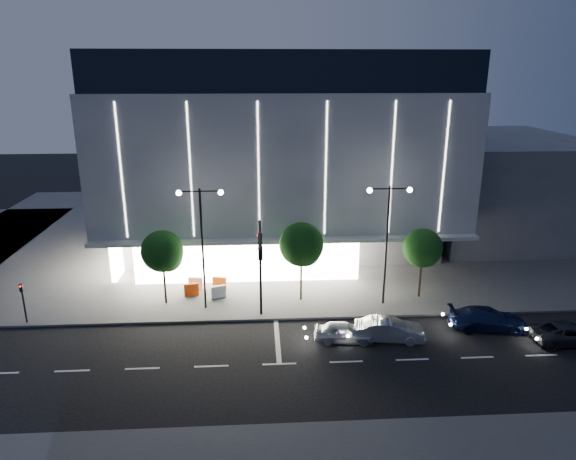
% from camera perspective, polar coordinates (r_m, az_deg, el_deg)
% --- Properties ---
extents(ground, '(160.00, 160.00, 0.00)m').
position_cam_1_polar(ground, '(32.63, -4.70, -13.33)').
color(ground, black).
rests_on(ground, ground).
extents(sidewalk_museum, '(70.00, 40.00, 0.15)m').
position_cam_1_polar(sidewalk_museum, '(54.76, 0.98, -0.17)').
color(sidewalk_museum, '#474747').
rests_on(sidewalk_museum, ground).
extents(museum, '(30.00, 25.80, 18.00)m').
position_cam_1_polar(museum, '(50.92, -1.11, 9.11)').
color(museum, '#4C4C51').
rests_on(museum, ground).
extents(annex_building, '(16.00, 20.00, 10.00)m').
position_cam_1_polar(annex_building, '(58.93, 21.90, 4.78)').
color(annex_building, '#4C4C51').
rests_on(annex_building, ground).
extents(traffic_mast, '(0.33, 5.89, 7.07)m').
position_cam_1_polar(traffic_mast, '(33.46, -3.10, -2.93)').
color(traffic_mast, black).
rests_on(traffic_mast, ground).
extents(street_lamp_west, '(3.16, 0.36, 9.00)m').
position_cam_1_polar(street_lamp_west, '(35.89, -9.56, -0.16)').
color(street_lamp_west, black).
rests_on(street_lamp_west, ground).
extents(street_lamp_east, '(3.16, 0.36, 9.00)m').
position_cam_1_polar(street_lamp_east, '(36.81, 10.99, 0.21)').
color(street_lamp_east, black).
rests_on(street_lamp_east, ground).
extents(ped_signal_far, '(0.22, 0.24, 3.00)m').
position_cam_1_polar(ped_signal_far, '(39.11, -27.36, -6.82)').
color(ped_signal_far, black).
rests_on(ped_signal_far, ground).
extents(tree_left, '(3.02, 3.02, 5.72)m').
position_cam_1_polar(tree_left, '(37.89, -13.74, -2.54)').
color(tree_left, black).
rests_on(tree_left, ground).
extents(tree_mid, '(3.25, 3.25, 6.15)m').
position_cam_1_polar(tree_mid, '(37.29, 1.53, -1.86)').
color(tree_mid, black).
rests_on(tree_mid, ground).
extents(tree_right, '(2.91, 2.91, 5.51)m').
position_cam_1_polar(tree_right, '(39.23, 14.75, -2.16)').
color(tree_right, black).
rests_on(tree_right, ground).
extents(car_lead, '(3.93, 1.98, 1.28)m').
position_cam_1_polar(car_lead, '(33.52, 6.22, -11.22)').
color(car_lead, '#B2B5BA').
rests_on(car_lead, ground).
extents(car_second, '(4.58, 2.11, 1.45)m').
position_cam_1_polar(car_second, '(34.05, 11.18, -10.83)').
color(car_second, '#BABDC2').
rests_on(car_second, ground).
extents(car_third, '(5.28, 2.67, 1.47)m').
position_cam_1_polar(car_third, '(37.21, 21.32, -9.19)').
color(car_third, '#111C43').
rests_on(car_third, ground).
extents(car_fourth, '(4.64, 2.18, 1.28)m').
position_cam_1_polar(car_fourth, '(37.71, 28.76, -10.02)').
color(car_fourth, '#302F35').
rests_on(car_fourth, ground).
extents(barrier_a, '(1.13, 0.51, 1.00)m').
position_cam_1_polar(barrier_a, '(40.73, -7.61, -5.86)').
color(barrier_a, '#F1600D').
rests_on(barrier_a, sidewalk_museum).
extents(barrier_b, '(1.12, 0.39, 1.00)m').
position_cam_1_polar(barrier_b, '(40.97, -10.22, -5.85)').
color(barrier_b, silver).
rests_on(barrier_b, sidewalk_museum).
extents(barrier_c, '(1.13, 0.47, 1.00)m').
position_cam_1_polar(barrier_c, '(39.89, -10.68, -6.54)').
color(barrier_c, '#E8440C').
rests_on(barrier_c, sidewalk_museum).
extents(barrier_d, '(1.12, 0.60, 1.00)m').
position_cam_1_polar(barrier_d, '(39.19, -7.73, -6.84)').
color(barrier_d, white).
rests_on(barrier_d, sidewalk_museum).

